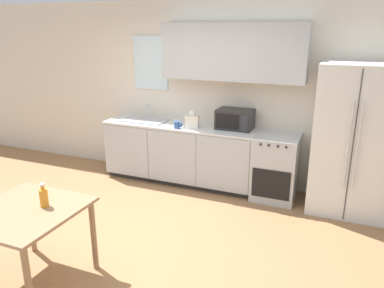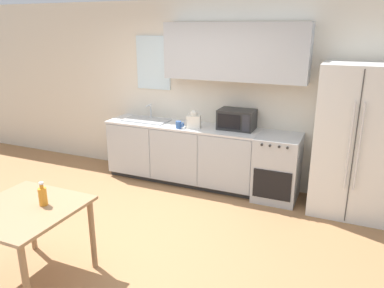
{
  "view_description": "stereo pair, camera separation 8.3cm",
  "coord_description": "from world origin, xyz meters",
  "px_view_note": "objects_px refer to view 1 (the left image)",
  "views": [
    {
      "loc": [
        2.03,
        -3.21,
        2.32
      ],
      "look_at": [
        0.49,
        0.51,
        1.05
      ],
      "focal_mm": 35.0,
      "sensor_mm": 36.0,
      "label": 1
    },
    {
      "loc": [
        2.1,
        -3.18,
        2.32
      ],
      "look_at": [
        0.49,
        0.51,
        1.05
      ],
      "focal_mm": 35.0,
      "sensor_mm": 36.0,
      "label": 2
    }
  ],
  "objects_px": {
    "dining_table": "(26,221)",
    "refrigerator": "(353,141)",
    "microwave": "(235,119)",
    "coffee_mug": "(177,125)",
    "oven_range": "(276,167)",
    "drink_bottle": "(44,197)"
  },
  "relations": [
    {
      "from": "coffee_mug",
      "to": "dining_table",
      "type": "xyz_separation_m",
      "value": [
        -0.33,
        -2.56,
        -0.31
      ]
    },
    {
      "from": "oven_range",
      "to": "coffee_mug",
      "type": "distance_m",
      "value": 1.52
    },
    {
      "from": "refrigerator",
      "to": "coffee_mug",
      "type": "bearing_deg",
      "value": -176.26
    },
    {
      "from": "dining_table",
      "to": "oven_range",
      "type": "bearing_deg",
      "value": 57.61
    },
    {
      "from": "coffee_mug",
      "to": "dining_table",
      "type": "height_order",
      "value": "coffee_mug"
    },
    {
      "from": "oven_range",
      "to": "microwave",
      "type": "bearing_deg",
      "value": 170.09
    },
    {
      "from": "dining_table",
      "to": "drink_bottle",
      "type": "relative_size",
      "value": 4.24
    },
    {
      "from": "coffee_mug",
      "to": "drink_bottle",
      "type": "height_order",
      "value": "coffee_mug"
    },
    {
      "from": "refrigerator",
      "to": "coffee_mug",
      "type": "relative_size",
      "value": 15.99
    },
    {
      "from": "dining_table",
      "to": "drink_bottle",
      "type": "xyz_separation_m",
      "value": [
        0.13,
        0.12,
        0.21
      ]
    },
    {
      "from": "oven_range",
      "to": "dining_table",
      "type": "distance_m",
      "value": 3.26
    },
    {
      "from": "refrigerator",
      "to": "microwave",
      "type": "xyz_separation_m",
      "value": [
        -1.57,
        0.14,
        0.1
      ]
    },
    {
      "from": "refrigerator",
      "to": "coffee_mug",
      "type": "xyz_separation_m",
      "value": [
        -2.35,
        -0.15,
        0.01
      ]
    },
    {
      "from": "oven_range",
      "to": "refrigerator",
      "type": "height_order",
      "value": "refrigerator"
    },
    {
      "from": "coffee_mug",
      "to": "oven_range",
      "type": "bearing_deg",
      "value": 7.44
    },
    {
      "from": "dining_table",
      "to": "refrigerator",
      "type": "bearing_deg",
      "value": 45.46
    },
    {
      "from": "oven_range",
      "to": "microwave",
      "type": "distance_m",
      "value": 0.89
    },
    {
      "from": "coffee_mug",
      "to": "dining_table",
      "type": "distance_m",
      "value": 2.6
    },
    {
      "from": "oven_range",
      "to": "dining_table",
      "type": "height_order",
      "value": "oven_range"
    },
    {
      "from": "microwave",
      "to": "coffee_mug",
      "type": "height_order",
      "value": "microwave"
    },
    {
      "from": "refrigerator",
      "to": "microwave",
      "type": "height_order",
      "value": "refrigerator"
    },
    {
      "from": "dining_table",
      "to": "coffee_mug",
      "type": "bearing_deg",
      "value": 82.72
    }
  ]
}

